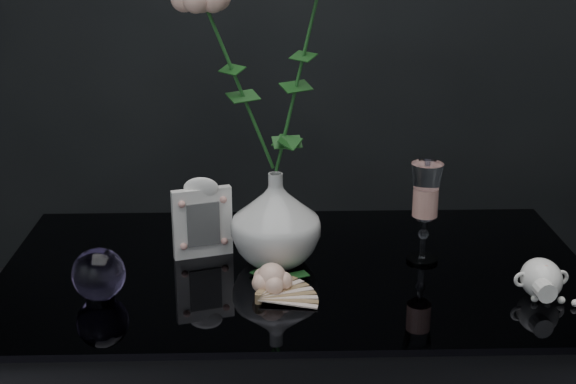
{
  "coord_description": "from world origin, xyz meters",
  "views": [
    {
      "loc": [
        -0.05,
        -1.26,
        1.37
      ],
      "look_at": [
        -0.01,
        0.01,
        0.92
      ],
      "focal_mm": 50.0,
      "sensor_mm": 36.0,
      "label": 1
    }
  ],
  "objects_px": {
    "loose_rose": "(271,278)",
    "pearl_jar": "(541,277)",
    "vase": "(276,219)",
    "paperweight": "(99,274)",
    "wine_glass": "(425,213)",
    "picture_frame": "(202,217)"
  },
  "relations": [
    {
      "from": "vase",
      "to": "paperweight",
      "type": "bearing_deg",
      "value": -154.79
    },
    {
      "from": "vase",
      "to": "picture_frame",
      "type": "xyz_separation_m",
      "value": [
        -0.13,
        0.03,
        -0.01
      ]
    },
    {
      "from": "pearl_jar",
      "to": "picture_frame",
      "type": "bearing_deg",
      "value": 158.07
    },
    {
      "from": "picture_frame",
      "to": "paperweight",
      "type": "bearing_deg",
      "value": -149.78
    },
    {
      "from": "picture_frame",
      "to": "pearl_jar",
      "type": "relative_size",
      "value": 0.64
    },
    {
      "from": "wine_glass",
      "to": "loose_rose",
      "type": "height_order",
      "value": "wine_glass"
    },
    {
      "from": "wine_glass",
      "to": "pearl_jar",
      "type": "xyz_separation_m",
      "value": [
        0.17,
        -0.15,
        -0.06
      ]
    },
    {
      "from": "loose_rose",
      "to": "picture_frame",
      "type": "bearing_deg",
      "value": 135.23
    },
    {
      "from": "wine_glass",
      "to": "loose_rose",
      "type": "xyz_separation_m",
      "value": [
        -0.28,
        -0.12,
        -0.07
      ]
    },
    {
      "from": "wine_glass",
      "to": "loose_rose",
      "type": "relative_size",
      "value": 1.23
    },
    {
      "from": "vase",
      "to": "picture_frame",
      "type": "height_order",
      "value": "vase"
    },
    {
      "from": "pearl_jar",
      "to": "vase",
      "type": "bearing_deg",
      "value": 156.96
    },
    {
      "from": "picture_frame",
      "to": "paperweight",
      "type": "relative_size",
      "value": 1.74
    },
    {
      "from": "vase",
      "to": "wine_glass",
      "type": "relative_size",
      "value": 0.91
    },
    {
      "from": "vase",
      "to": "pearl_jar",
      "type": "height_order",
      "value": "vase"
    },
    {
      "from": "wine_glass",
      "to": "vase",
      "type": "bearing_deg",
      "value": 179.64
    },
    {
      "from": "vase",
      "to": "picture_frame",
      "type": "distance_m",
      "value": 0.14
    },
    {
      "from": "picture_frame",
      "to": "paperweight",
      "type": "height_order",
      "value": "picture_frame"
    },
    {
      "from": "paperweight",
      "to": "loose_rose",
      "type": "distance_m",
      "value": 0.28
    },
    {
      "from": "vase",
      "to": "wine_glass",
      "type": "height_order",
      "value": "wine_glass"
    },
    {
      "from": "loose_rose",
      "to": "pearl_jar",
      "type": "relative_size",
      "value": 0.63
    },
    {
      "from": "wine_glass",
      "to": "picture_frame",
      "type": "relative_size",
      "value": 1.22
    }
  ]
}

